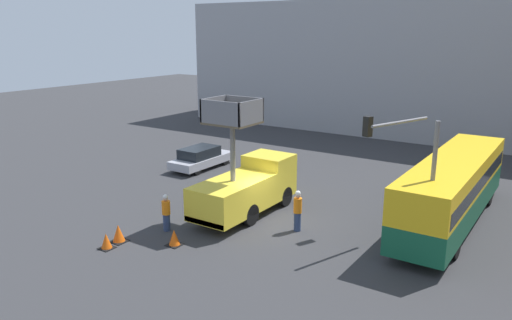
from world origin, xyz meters
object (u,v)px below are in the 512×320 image
(traffic_cone_mid_road, at_px, (119,234))
(city_bus, at_px, (453,186))
(road_worker_near_truck, at_px, (166,213))
(traffic_cone_far_side, at_px, (106,241))
(traffic_light_pole, at_px, (406,158))
(parked_car_curbside, at_px, (201,158))
(utility_truck, at_px, (247,185))
(traffic_cone_near_truck, at_px, (174,238))
(road_worker_directing, at_px, (298,211))

(traffic_cone_mid_road, bearing_deg, city_bus, 41.66)
(road_worker_near_truck, distance_m, traffic_cone_far_side, 2.99)
(traffic_cone_mid_road, distance_m, traffic_cone_far_side, 0.78)
(traffic_cone_far_side, bearing_deg, traffic_cone_mid_road, 98.45)
(traffic_light_pole, xyz_separation_m, parked_car_curbside, (-14.90, 4.63, -3.06))
(utility_truck, bearing_deg, parked_car_curbside, 144.39)
(city_bus, relative_size, traffic_cone_mid_road, 15.74)
(city_bus, distance_m, traffic_cone_far_side, 15.83)
(city_bus, height_order, parked_car_curbside, city_bus)
(traffic_cone_near_truck, relative_size, parked_car_curbside, 0.15)
(utility_truck, xyz_separation_m, traffic_cone_near_truck, (-0.42, -4.84, -1.15))
(utility_truck, distance_m, city_bus, 9.75)
(city_bus, xyz_separation_m, road_worker_directing, (-5.59, -4.81, -0.90))
(parked_car_curbside, bearing_deg, city_bus, -3.53)
(traffic_light_pole, distance_m, traffic_cone_far_side, 12.96)
(city_bus, xyz_separation_m, traffic_light_pole, (-1.21, -3.64, 1.92))
(utility_truck, relative_size, traffic_cone_mid_road, 8.22)
(parked_car_curbside, bearing_deg, road_worker_directing, -28.88)
(traffic_light_pole, distance_m, traffic_cone_mid_road, 12.62)
(traffic_cone_far_side, bearing_deg, traffic_cone_near_truck, 40.30)
(city_bus, bearing_deg, traffic_cone_near_truck, 147.56)
(utility_truck, xyz_separation_m, parked_car_curbside, (-7.36, 5.27, -0.74))
(city_bus, relative_size, road_worker_near_truck, 7.02)
(road_worker_directing, distance_m, traffic_cone_near_truck, 5.64)
(utility_truck, height_order, road_worker_near_truck, utility_truck)
(parked_car_curbside, bearing_deg, traffic_light_pole, -17.27)
(traffic_light_pole, height_order, traffic_cone_far_side, traffic_light_pole)
(traffic_cone_mid_road, xyz_separation_m, traffic_cone_far_side, (0.11, -0.77, -0.05))
(road_worker_directing, distance_m, traffic_cone_mid_road, 7.97)
(traffic_light_pole, bearing_deg, road_worker_near_truck, -154.45)
(road_worker_directing, bearing_deg, traffic_cone_mid_road, -143.90)
(parked_car_curbside, bearing_deg, traffic_cone_far_side, -68.17)
(traffic_cone_near_truck, bearing_deg, traffic_cone_far_side, -139.70)
(road_worker_near_truck, height_order, traffic_cone_far_side, road_worker_near_truck)
(traffic_light_pole, xyz_separation_m, traffic_cone_far_side, (-10.12, -7.31, -3.48))
(traffic_cone_far_side, bearing_deg, city_bus, 44.02)
(city_bus, bearing_deg, traffic_cone_mid_road, 144.40)
(utility_truck, bearing_deg, city_bus, 26.04)
(traffic_light_pole, height_order, traffic_cone_near_truck, traffic_light_pole)
(road_worker_near_truck, height_order, road_worker_directing, road_worker_directing)
(road_worker_directing, bearing_deg, parked_car_curbside, 144.67)
(city_bus, relative_size, road_worker_directing, 6.37)
(traffic_light_pole, relative_size, traffic_cone_near_truck, 7.92)
(traffic_light_pole, relative_size, parked_car_curbside, 1.18)
(traffic_light_pole, height_order, road_worker_near_truck, traffic_light_pole)
(city_bus, bearing_deg, traffic_cone_far_side, 146.75)
(traffic_light_pole, relative_size, traffic_cone_far_side, 8.26)
(road_worker_directing, bearing_deg, road_worker_near_truck, -152.91)
(utility_truck, distance_m, traffic_cone_near_truck, 5.00)
(traffic_cone_mid_road, height_order, parked_car_curbside, parked_car_curbside)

